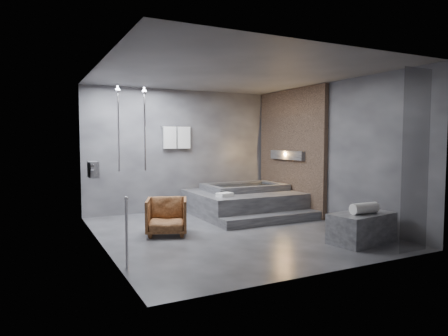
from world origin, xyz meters
TOP-DOWN VIEW (x-y plane):
  - room at (0.40, 0.24)m, footprint 5.00×5.04m
  - tub_deck at (1.05, 1.45)m, footprint 2.20×2.00m
  - tub_step at (1.05, 0.27)m, footprint 2.20×0.36m
  - concrete_bench at (1.51, -1.61)m, footprint 1.14×0.74m
  - driftwood_chair at (-1.11, 0.31)m, footprint 0.90×0.91m
  - rolled_towel at (1.51, -1.66)m, footprint 0.49×0.18m
  - deck_towel at (0.31, 0.88)m, footprint 0.34×0.28m

SIDE VIEW (x-z plane):
  - tub_step at x=1.05m, z-range 0.00..0.18m
  - concrete_bench at x=1.51m, z-range 0.00..0.48m
  - tub_deck at x=1.05m, z-range 0.00..0.50m
  - driftwood_chair at x=-1.11m, z-range 0.00..0.64m
  - deck_towel at x=0.31m, z-range 0.50..0.58m
  - rolled_towel at x=1.51m, z-range 0.48..0.65m
  - room at x=0.40m, z-range 0.32..3.14m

